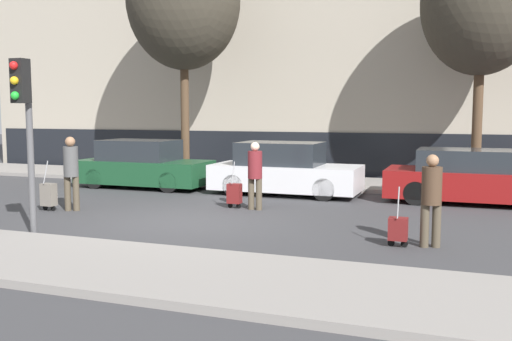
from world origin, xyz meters
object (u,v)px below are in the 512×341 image
(pedestrian_center, at_px, (255,172))
(parked_car_1, at_px, (284,170))
(parked_car_2, at_px, (471,178))
(traffic_light, at_px, (24,110))
(pedestrian_left, at_px, (71,169))
(pedestrian_right, at_px, (431,195))
(trolley_right, at_px, (398,229))
(bare_tree_near_crossing, at_px, (183,0))
(bare_tree_down_street, at_px, (482,2))
(trolley_left, at_px, (49,195))
(parked_car_0, at_px, (143,166))
(trolley_center, at_px, (234,194))

(pedestrian_center, bearing_deg, parked_car_1, 96.57)
(parked_car_2, height_order, traffic_light, traffic_light)
(pedestrian_left, bearing_deg, pedestrian_right, -26.37)
(pedestrian_right, xyz_separation_m, trolley_right, (-0.53, -0.16, -0.59))
(parked_car_1, distance_m, pedestrian_left, 5.81)
(pedestrian_center, distance_m, pedestrian_right, 4.85)
(bare_tree_near_crossing, height_order, bare_tree_down_street, bare_tree_near_crossing)
(pedestrian_right, bearing_deg, parked_car_1, 112.53)
(pedestrian_left, xyz_separation_m, trolley_left, (-0.52, -0.19, -0.62))
(trolley_left, relative_size, bare_tree_near_crossing, 0.15)
(parked_car_0, distance_m, trolley_left, 4.42)
(parked_car_2, xyz_separation_m, bare_tree_near_crossing, (-9.00, 1.65, 5.33))
(pedestrian_center, height_order, bare_tree_near_crossing, bare_tree_near_crossing)
(parked_car_2, height_order, pedestrian_center, pedestrian_center)
(trolley_left, relative_size, pedestrian_right, 0.74)
(parked_car_2, xyz_separation_m, traffic_light, (-7.76, -7.10, 1.71))
(parked_car_0, relative_size, parked_car_2, 0.95)
(parked_car_1, relative_size, bare_tree_down_street, 0.56)
(parked_car_1, bearing_deg, pedestrian_right, -50.49)
(bare_tree_near_crossing, bearing_deg, trolley_center, -50.94)
(pedestrian_center, distance_m, bare_tree_near_crossing, 7.97)
(pedestrian_center, height_order, pedestrian_right, pedestrian_center)
(trolley_right, distance_m, traffic_light, 7.06)
(parked_car_2, distance_m, trolley_left, 10.46)
(bare_tree_down_street, bearing_deg, trolley_left, -144.25)
(parked_car_0, xyz_separation_m, parked_car_2, (9.48, 0.28, -0.03))
(pedestrian_center, bearing_deg, trolley_center, -179.94)
(trolley_left, height_order, traffic_light, traffic_light)
(pedestrian_left, bearing_deg, parked_car_1, 27.52)
(trolley_left, distance_m, trolley_right, 8.20)
(pedestrian_center, bearing_deg, parked_car_0, 155.12)
(parked_car_0, height_order, pedestrian_left, pedestrian_left)
(parked_car_1, distance_m, pedestrian_center, 2.68)
(parked_car_2, height_order, pedestrian_right, pedestrian_right)
(parked_car_0, relative_size, trolley_right, 3.89)
(pedestrian_center, bearing_deg, pedestrian_left, -153.72)
(trolley_right, xyz_separation_m, traffic_light, (-6.57, -1.57, 2.04))
(trolley_left, xyz_separation_m, trolley_right, (8.16, -0.85, -0.07))
(trolley_left, xyz_separation_m, bare_tree_down_street, (9.48, 6.83, 5.01))
(parked_car_2, height_order, trolley_left, parked_car_2)
(parked_car_1, distance_m, pedestrian_right, 6.71)
(parked_car_0, height_order, bare_tree_near_crossing, bare_tree_near_crossing)
(parked_car_1, height_order, trolley_left, parked_car_1)
(trolley_left, height_order, pedestrian_center, pedestrian_center)
(traffic_light, xyz_separation_m, bare_tree_near_crossing, (-1.24, 8.75, 3.62))
(parked_car_1, bearing_deg, parked_car_0, -179.00)
(parked_car_2, xyz_separation_m, pedestrian_right, (-0.66, -5.37, 0.26))
(trolley_center, xyz_separation_m, bare_tree_down_street, (5.50, 4.97, 5.04))
(parked_car_1, distance_m, bare_tree_down_street, 7.30)
(parked_car_0, relative_size, trolley_center, 3.61)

